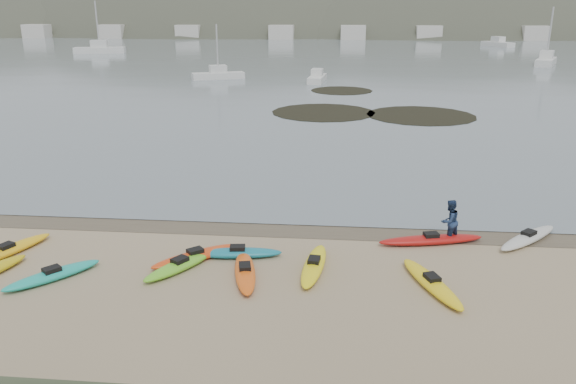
# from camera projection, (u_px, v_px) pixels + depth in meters

# --- Properties ---
(ground) EXTENTS (600.00, 600.00, 0.00)m
(ground) POSITION_uv_depth(u_px,v_px,m) (288.00, 225.00, 23.99)
(ground) COLOR tan
(ground) RESTS_ON ground
(wet_sand) EXTENTS (60.00, 60.00, 0.00)m
(wet_sand) POSITION_uv_depth(u_px,v_px,m) (287.00, 228.00, 23.70)
(wet_sand) COLOR brown
(wet_sand) RESTS_ON ground
(water) EXTENTS (1200.00, 1200.00, 0.00)m
(water) POSITION_uv_depth(u_px,v_px,m) (338.00, 24.00, 307.66)
(water) COLOR slate
(water) RESTS_ON ground
(kayaks) EXTENTS (22.79, 9.83, 0.34)m
(kayaks) POSITION_uv_depth(u_px,v_px,m) (222.00, 262.00, 20.12)
(kayaks) COLOR yellow
(kayaks) RESTS_ON ground
(person_east) EXTENTS (1.08, 1.04, 1.75)m
(person_east) POSITION_uv_depth(u_px,v_px,m) (449.00, 221.00, 22.04)
(person_east) COLOR navy
(person_east) RESTS_ON ground
(kelp_mats) EXTENTS (17.58, 22.55, 0.04)m
(kelp_mats) POSITION_uv_depth(u_px,v_px,m) (364.00, 108.00, 51.74)
(kelp_mats) COLOR black
(kelp_mats) RESTS_ON water
(moored_boats) EXTENTS (93.57, 77.71, 1.38)m
(moored_boats) POSITION_uv_depth(u_px,v_px,m) (332.00, 54.00, 104.69)
(moored_boats) COLOR silver
(moored_boats) RESTS_ON ground
(far_hills) EXTENTS (550.00, 135.00, 80.00)m
(far_hills) POSITION_uv_depth(u_px,v_px,m) (441.00, 77.00, 208.94)
(far_hills) COLOR #384235
(far_hills) RESTS_ON ground
(far_town) EXTENTS (199.00, 5.00, 4.00)m
(far_town) POSITION_uv_depth(u_px,v_px,m) (356.00, 33.00, 159.95)
(far_town) COLOR beige
(far_town) RESTS_ON ground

